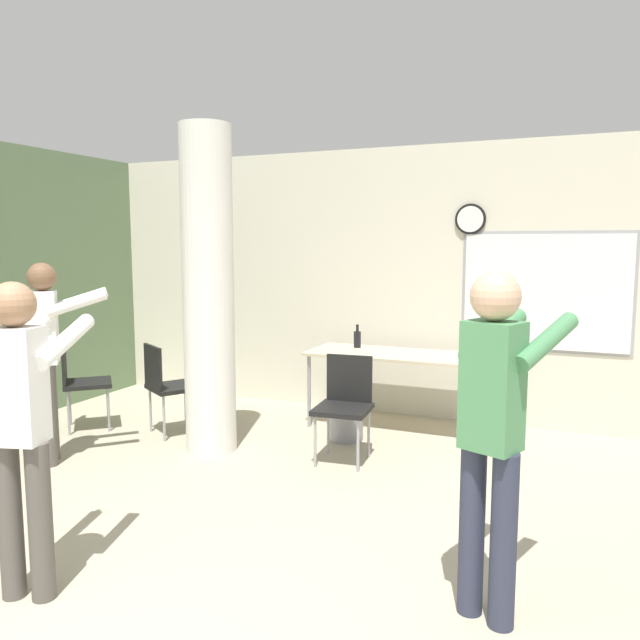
{
  "coord_description": "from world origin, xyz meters",
  "views": [
    {
      "loc": [
        1.87,
        -1.31,
        1.8
      ],
      "look_at": [
        0.1,
        2.78,
        1.26
      ],
      "focal_mm": 35.0,
      "sensor_mm": 36.0,
      "label": 1
    }
  ],
  "objects": [
    {
      "name": "wall_back",
      "position": [
        0.03,
        5.06,
        1.4
      ],
      "size": [
        8.0,
        0.15,
        2.8
      ],
      "color": "beige",
      "rests_on": "ground_plane"
    },
    {
      "name": "support_pillar",
      "position": [
        -1.12,
        3.21,
        1.4
      ],
      "size": [
        0.44,
        0.44,
        2.8
      ],
      "color": "silver",
      "rests_on": "ground_plane"
    },
    {
      "name": "folding_table",
      "position": [
        0.17,
        4.48,
        0.7
      ],
      "size": [
        1.69,
        0.71,
        0.75
      ],
      "color": "beige",
      "rests_on": "ground_plane"
    },
    {
      "name": "bottle_on_table",
      "position": [
        -0.28,
        4.64,
        0.84
      ],
      "size": [
        0.07,
        0.07,
        0.24
      ],
      "color": "black",
      "rests_on": "folding_table"
    },
    {
      "name": "waste_bin",
      "position": [
        -0.13,
        3.94,
        0.2
      ],
      "size": [
        0.31,
        0.31,
        0.4
      ],
      "color": "gray",
      "rests_on": "ground_plane"
    },
    {
      "name": "chair_table_front",
      "position": [
        0.05,
        3.44,
        0.51
      ],
      "size": [
        0.48,
        0.48,
        0.87
      ],
      "color": "black",
      "rests_on": "ground_plane"
    },
    {
      "name": "chair_by_left_wall",
      "position": [
        -2.64,
        3.23,
        0.51
      ],
      "size": [
        0.62,
        0.62,
        0.87
      ],
      "color": "black",
      "rests_on": "ground_plane"
    },
    {
      "name": "chair_near_pillar",
      "position": [
        -1.75,
        3.42,
        0.51
      ],
      "size": [
        0.61,
        0.61,
        0.87
      ],
      "color": "black",
      "rests_on": "ground_plane"
    },
    {
      "name": "person_playing_side",
      "position": [
        1.5,
        1.62,
        0.99
      ],
      "size": [
        0.53,
        0.7,
        1.69
      ],
      "color": "#2D3347",
      "rests_on": "ground_plane"
    },
    {
      "name": "person_playing_front",
      "position": [
        -0.7,
        0.89,
        0.96
      ],
      "size": [
        0.48,
        0.64,
        1.63
      ],
      "color": "#514C47",
      "rests_on": "ground_plane"
    },
    {
      "name": "person_watching_back",
      "position": [
        -2.15,
        2.42,
        0.97
      ],
      "size": [
        0.65,
        0.62,
        1.66
      ],
      "color": "#514C47",
      "rests_on": "ground_plane"
    }
  ]
}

